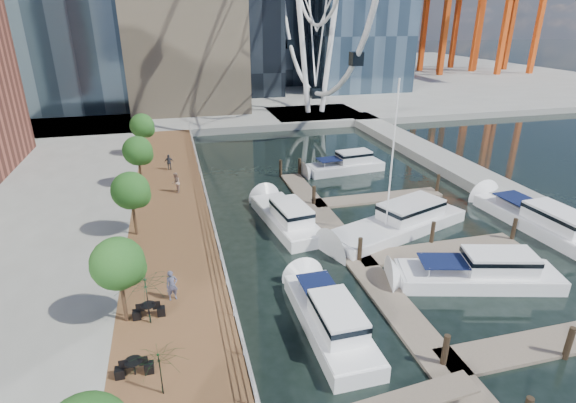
# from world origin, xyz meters

# --- Properties ---
(ground) EXTENTS (520.00, 520.00, 0.00)m
(ground) POSITION_xyz_m (0.00, 0.00, 0.00)
(ground) COLOR black
(ground) RESTS_ON ground
(boardwalk) EXTENTS (6.00, 60.00, 1.00)m
(boardwalk) POSITION_xyz_m (-9.00, 15.00, 0.50)
(boardwalk) COLOR brown
(boardwalk) RESTS_ON ground
(seawall) EXTENTS (0.25, 60.00, 1.00)m
(seawall) POSITION_xyz_m (-6.00, 15.00, 0.50)
(seawall) COLOR #595954
(seawall) RESTS_ON ground
(land_far) EXTENTS (200.00, 114.00, 1.00)m
(land_far) POSITION_xyz_m (0.00, 102.00, 0.50)
(land_far) COLOR gray
(land_far) RESTS_ON ground
(breakwater) EXTENTS (4.00, 60.00, 1.00)m
(breakwater) POSITION_xyz_m (20.00, 20.00, 0.50)
(breakwater) COLOR gray
(breakwater) RESTS_ON ground
(pier) EXTENTS (14.00, 12.00, 1.00)m
(pier) POSITION_xyz_m (14.00, 52.00, 0.50)
(pier) COLOR gray
(pier) RESTS_ON ground
(railing) EXTENTS (0.10, 60.00, 1.05)m
(railing) POSITION_xyz_m (-6.10, 15.00, 1.52)
(railing) COLOR white
(railing) RESTS_ON boardwalk
(floating_docks) EXTENTS (16.00, 34.00, 2.60)m
(floating_docks) POSITION_xyz_m (7.97, 9.98, 0.49)
(floating_docks) COLOR #6D6051
(floating_docks) RESTS_ON ground
(street_trees) EXTENTS (2.60, 42.60, 4.60)m
(street_trees) POSITION_xyz_m (-11.40, 14.00, 4.29)
(street_trees) COLOR #3F2B1C
(street_trees) RESTS_ON ground
(cafe_tables) EXTENTS (2.50, 13.70, 0.74)m
(cafe_tables) POSITION_xyz_m (-10.40, -2.00, 1.37)
(cafe_tables) COLOR black
(cafe_tables) RESTS_ON ground
(yacht_foreground) EXTENTS (11.02, 5.56, 2.15)m
(yacht_foreground) POSITION_xyz_m (8.98, 3.78, 0.00)
(yacht_foreground) COLOR white
(yacht_foreground) RESTS_ON ground
(pedestrian_near) EXTENTS (0.71, 0.55, 1.73)m
(pedestrian_near) POSITION_xyz_m (-9.08, 5.29, 1.86)
(pedestrian_near) COLOR #53546F
(pedestrian_near) RESTS_ON boardwalk
(pedestrian_mid) EXTENTS (0.75, 0.93, 1.79)m
(pedestrian_mid) POSITION_xyz_m (-8.41, 21.55, 1.89)
(pedestrian_mid) COLOR gray
(pedestrian_mid) RESTS_ON boardwalk
(pedestrian_far) EXTENTS (0.96, 0.49, 1.58)m
(pedestrian_far) POSITION_xyz_m (-8.89, 28.14, 1.79)
(pedestrian_far) COLOR #32343F
(pedestrian_far) RESTS_ON boardwalk
(moored_yachts) EXTENTS (23.18, 40.58, 11.50)m
(moored_yachts) POSITION_xyz_m (7.66, 10.14, 0.00)
(moored_yachts) COLOR silver
(moored_yachts) RESTS_ON ground
(cafe_seating) EXTENTS (4.59, 13.48, 2.68)m
(cafe_seating) POSITION_xyz_m (-10.42, -0.46, 2.20)
(cafe_seating) COLOR #103A1D
(cafe_seating) RESTS_ON ground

